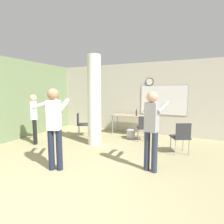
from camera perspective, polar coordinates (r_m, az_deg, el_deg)
ground_plane at (r=3.27m, az=-22.24°, el=-25.06°), size 24.00×24.00×0.00m
wall_left_accent at (r=7.09m, az=-27.53°, el=3.70°), size 0.12×7.00×2.80m
wall_back at (r=7.22m, az=7.96°, el=4.46°), size 8.00×0.15×2.80m
support_pillar at (r=5.51m, az=-5.81°, el=3.74°), size 0.42×0.42×2.80m
folding_table at (r=6.86m, az=5.96°, el=-1.57°), size 1.41×0.62×0.76m
bottle_on_table at (r=6.65m, az=7.99°, el=-0.39°), size 0.06×0.06×0.28m
waste_bin at (r=6.38m, az=6.14°, el=-7.16°), size 0.29×0.29×0.31m
chair_mid_room at (r=5.07m, az=21.60°, el=-7.19°), size 0.59×0.59×0.87m
chair_near_pillar at (r=6.69m, az=-9.91°, el=-3.44°), size 0.60×0.60×0.87m
chair_table_right at (r=6.01m, az=10.38°, el=-4.64°), size 0.57×0.57×0.87m
person_watching_back at (r=6.08m, az=-23.86°, el=-0.94°), size 0.60×0.61×1.59m
person_playing_side at (r=3.74m, az=12.92°, el=-4.10°), size 0.47×0.69×1.70m
person_playing_front at (r=3.91m, az=-18.21°, el=-3.33°), size 0.56×0.70×1.75m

